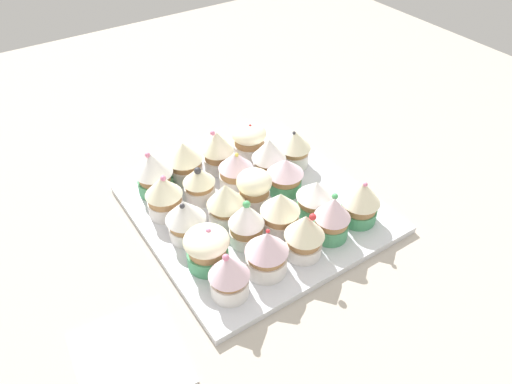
% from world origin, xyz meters
% --- Properties ---
extents(ground_plane, '(1.80, 1.80, 0.03)m').
position_xyz_m(ground_plane, '(0.00, 0.00, -0.01)').
color(ground_plane, '#B2A899').
extents(baking_tray, '(0.37, 0.37, 0.01)m').
position_xyz_m(baking_tray, '(0.00, 0.00, 0.01)').
color(baking_tray, silver).
rests_on(baking_tray, ground_plane).
extents(cupcake_0, '(0.06, 0.06, 0.08)m').
position_xyz_m(cupcake_0, '(-0.13, -0.13, 0.05)').
color(cupcake_0, white).
rests_on(cupcake_0, baking_tray).
extents(cupcake_1, '(0.06, 0.06, 0.08)m').
position_xyz_m(cupcake_1, '(-0.06, -0.12, 0.05)').
color(cupcake_1, white).
rests_on(cupcake_1, baking_tray).
extents(cupcake_2, '(0.06, 0.06, 0.08)m').
position_xyz_m(cupcake_2, '(0.00, -0.13, 0.05)').
color(cupcake_2, white).
rests_on(cupcake_2, baking_tray).
extents(cupcake_3, '(0.06, 0.06, 0.08)m').
position_xyz_m(cupcake_3, '(0.06, -0.12, 0.05)').
color(cupcake_3, '#4C9E6B').
rests_on(cupcake_3, baking_tray).
extents(cupcake_4, '(0.06, 0.06, 0.08)m').
position_xyz_m(cupcake_4, '(0.12, -0.12, 0.05)').
color(cupcake_4, '#4C9E6B').
rests_on(cupcake_4, baking_tray).
extents(cupcake_5, '(0.07, 0.07, 0.07)m').
position_xyz_m(cupcake_5, '(-0.13, -0.07, 0.05)').
color(cupcake_5, '#4C9E6B').
rests_on(cupcake_5, baking_tray).
extents(cupcake_6, '(0.05, 0.05, 0.08)m').
position_xyz_m(cupcake_6, '(-0.06, -0.06, 0.05)').
color(cupcake_6, white).
rests_on(cupcake_6, baking_tray).
extents(cupcake_7, '(0.06, 0.06, 0.07)m').
position_xyz_m(cupcake_7, '(-0.00, -0.07, 0.05)').
color(cupcake_7, white).
rests_on(cupcake_7, baking_tray).
extents(cupcake_8, '(0.06, 0.06, 0.06)m').
position_xyz_m(cupcake_8, '(0.07, -0.07, 0.05)').
color(cupcake_8, '#4C9E6B').
rests_on(cupcake_8, baking_tray).
extents(cupcake_9, '(0.06, 0.06, 0.08)m').
position_xyz_m(cupcake_9, '(-0.13, -0.00, 0.05)').
color(cupcake_9, white).
rests_on(cupcake_9, baking_tray).
extents(cupcake_10, '(0.06, 0.06, 0.07)m').
position_xyz_m(cupcake_10, '(-0.06, -0.00, 0.05)').
color(cupcake_10, white).
rests_on(cupcake_10, baking_tray).
extents(cupcake_11, '(0.06, 0.06, 0.07)m').
position_xyz_m(cupcake_11, '(0.00, 0.01, 0.05)').
color(cupcake_11, white).
rests_on(cupcake_11, baking_tray).
extents(cupcake_12, '(0.06, 0.06, 0.07)m').
position_xyz_m(cupcake_12, '(0.06, 0.01, 0.05)').
color(cupcake_12, '#4C9E6B').
rests_on(cupcake_12, baking_tray).
extents(cupcake_13, '(0.06, 0.06, 0.08)m').
position_xyz_m(cupcake_13, '(-0.13, 0.07, 0.05)').
color(cupcake_13, white).
rests_on(cupcake_13, baking_tray).
extents(cupcake_14, '(0.05, 0.05, 0.07)m').
position_xyz_m(cupcake_14, '(-0.07, 0.07, 0.05)').
color(cupcake_14, white).
rests_on(cupcake_14, baking_tray).
extents(cupcake_15, '(0.06, 0.06, 0.07)m').
position_xyz_m(cupcake_15, '(0.00, 0.06, 0.05)').
color(cupcake_15, white).
rests_on(cupcake_15, baking_tray).
extents(cupcake_16, '(0.06, 0.06, 0.08)m').
position_xyz_m(cupcake_16, '(0.06, 0.06, 0.05)').
color(cupcake_16, white).
rests_on(cupcake_16, baking_tray).
extents(cupcake_17, '(0.06, 0.06, 0.07)m').
position_xyz_m(cupcake_17, '(0.12, 0.06, 0.05)').
color(cupcake_17, white).
rests_on(cupcake_17, baking_tray).
extents(cupcake_18, '(0.06, 0.06, 0.08)m').
position_xyz_m(cupcake_18, '(-0.12, 0.13, 0.05)').
color(cupcake_18, '#4C9E6B').
rests_on(cupcake_18, baking_tray).
extents(cupcake_19, '(0.06, 0.06, 0.07)m').
position_xyz_m(cupcake_19, '(-0.06, 0.13, 0.05)').
color(cupcake_19, white).
rests_on(cupcake_19, baking_tray).
extents(cupcake_20, '(0.06, 0.06, 0.08)m').
position_xyz_m(cupcake_20, '(-0.00, 0.12, 0.05)').
color(cupcake_20, white).
rests_on(cupcake_20, baking_tray).
extents(cupcake_21, '(0.06, 0.06, 0.07)m').
position_xyz_m(cupcake_21, '(0.07, 0.13, 0.05)').
color(cupcake_21, white).
rests_on(cupcake_21, baking_tray).
extents(napkin, '(0.14, 0.15, 0.01)m').
position_xyz_m(napkin, '(-0.28, -0.14, 0.00)').
color(napkin, white).
rests_on(napkin, ground_plane).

